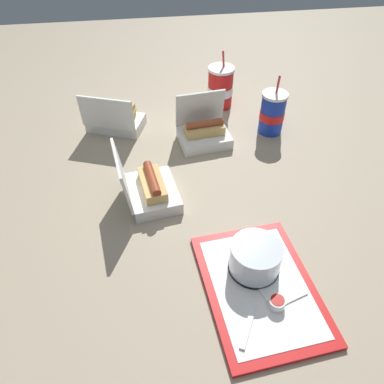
{
  "coord_description": "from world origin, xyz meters",
  "views": [
    {
      "loc": [
        -0.83,
        0.08,
        0.8
      ],
      "look_at": [
        -0.04,
        -0.04,
        0.05
      ],
      "focal_mm": 35.0,
      "sensor_mm": 36.0,
      "label": 1
    }
  ],
  "objects_px": {
    "ketchup_cup": "(277,302)",
    "plastic_fork": "(248,326)",
    "clamshell_sandwich_left": "(115,118)",
    "soda_cup_left": "(220,87)",
    "cake_container": "(255,259)",
    "clamshell_hotdog_center": "(204,132)",
    "food_tray": "(260,287)",
    "clamshell_hotdog_back": "(149,189)",
    "soda_cup_right": "(272,113)"
  },
  "relations": [
    {
      "from": "cake_container",
      "to": "clamshell_hotdog_back",
      "type": "relative_size",
      "value": 0.63
    },
    {
      "from": "cake_container",
      "to": "soda_cup_right",
      "type": "bearing_deg",
      "value": -20.47
    },
    {
      "from": "ketchup_cup",
      "to": "clamshell_sandwich_left",
      "type": "distance_m",
      "value": 0.89
    },
    {
      "from": "plastic_fork",
      "to": "food_tray",
      "type": "bearing_deg",
      "value": -0.82
    },
    {
      "from": "soda_cup_left",
      "to": "ketchup_cup",
      "type": "bearing_deg",
      "value": 176.84
    },
    {
      "from": "plastic_fork",
      "to": "clamshell_hotdog_back",
      "type": "distance_m",
      "value": 0.49
    },
    {
      "from": "plastic_fork",
      "to": "clamshell_sandwich_left",
      "type": "distance_m",
      "value": 0.91
    },
    {
      "from": "clamshell_sandwich_left",
      "to": "soda_cup_left",
      "type": "bearing_deg",
      "value": -75.18
    },
    {
      "from": "food_tray",
      "to": "soda_cup_right",
      "type": "distance_m",
      "value": 0.7
    },
    {
      "from": "clamshell_sandwich_left",
      "to": "soda_cup_left",
      "type": "height_order",
      "value": "soda_cup_left"
    },
    {
      "from": "soda_cup_left",
      "to": "food_tray",
      "type": "bearing_deg",
      "value": 175.19
    },
    {
      "from": "clamshell_hotdog_back",
      "to": "clamshell_sandwich_left",
      "type": "xyz_separation_m",
      "value": [
        0.4,
        0.1,
        0.0
      ]
    },
    {
      "from": "clamshell_hotdog_center",
      "to": "ketchup_cup",
      "type": "bearing_deg",
      "value": -175.29
    },
    {
      "from": "ketchup_cup",
      "to": "clamshell_hotdog_back",
      "type": "relative_size",
      "value": 0.19
    },
    {
      "from": "food_tray",
      "to": "cake_container",
      "type": "distance_m",
      "value": 0.07
    },
    {
      "from": "food_tray",
      "to": "clamshell_sandwich_left",
      "type": "height_order",
      "value": "clamshell_sandwich_left"
    },
    {
      "from": "cake_container",
      "to": "plastic_fork",
      "type": "distance_m",
      "value": 0.16
    },
    {
      "from": "clamshell_sandwich_left",
      "to": "ketchup_cup",
      "type": "bearing_deg",
      "value": -155.49
    },
    {
      "from": "clamshell_hotdog_center",
      "to": "soda_cup_right",
      "type": "distance_m",
      "value": 0.26
    },
    {
      "from": "cake_container",
      "to": "clamshell_sandwich_left",
      "type": "relative_size",
      "value": 0.55
    },
    {
      "from": "clamshell_sandwich_left",
      "to": "soda_cup_right",
      "type": "xyz_separation_m",
      "value": [
        -0.1,
        -0.57,
        0.03
      ]
    },
    {
      "from": "clamshell_hotdog_back",
      "to": "soda_cup_left",
      "type": "relative_size",
      "value": 0.92
    },
    {
      "from": "soda_cup_left",
      "to": "clamshell_sandwich_left",
      "type": "bearing_deg",
      "value": 104.82
    },
    {
      "from": "cake_container",
      "to": "soda_cup_right",
      "type": "height_order",
      "value": "soda_cup_right"
    },
    {
      "from": "cake_container",
      "to": "ketchup_cup",
      "type": "bearing_deg",
      "value": -167.45
    },
    {
      "from": "ketchup_cup",
      "to": "plastic_fork",
      "type": "bearing_deg",
      "value": 118.38
    },
    {
      "from": "ketchup_cup",
      "to": "clamshell_hotdog_back",
      "type": "distance_m",
      "value": 0.49
    },
    {
      "from": "plastic_fork",
      "to": "clamshell_hotdog_back",
      "type": "relative_size",
      "value": 0.53
    },
    {
      "from": "clamshell_hotdog_back",
      "to": "soda_cup_right",
      "type": "height_order",
      "value": "soda_cup_right"
    },
    {
      "from": "clamshell_hotdog_back",
      "to": "clamshell_sandwich_left",
      "type": "height_order",
      "value": "clamshell_hotdog_back"
    },
    {
      "from": "food_tray",
      "to": "ketchup_cup",
      "type": "relative_size",
      "value": 9.79
    },
    {
      "from": "food_tray",
      "to": "clamshell_hotdog_back",
      "type": "xyz_separation_m",
      "value": [
        0.36,
        0.24,
        0.03
      ]
    },
    {
      "from": "clamshell_sandwich_left",
      "to": "soda_cup_right",
      "type": "relative_size",
      "value": 1.08
    },
    {
      "from": "food_tray",
      "to": "clamshell_hotdog_center",
      "type": "distance_m",
      "value": 0.63
    },
    {
      "from": "cake_container",
      "to": "clamshell_hotdog_center",
      "type": "xyz_separation_m",
      "value": [
        0.57,
        0.03,
        -0.01
      ]
    },
    {
      "from": "clamshell_hotdog_center",
      "to": "clamshell_hotdog_back",
      "type": "distance_m",
      "value": 0.34
    },
    {
      "from": "clamshell_hotdog_center",
      "to": "food_tray",
      "type": "bearing_deg",
      "value": -176.89
    },
    {
      "from": "clamshell_sandwich_left",
      "to": "cake_container",
      "type": "bearing_deg",
      "value": -153.79
    },
    {
      "from": "plastic_fork",
      "to": "clamshell_hotdog_center",
      "type": "distance_m",
      "value": 0.72
    },
    {
      "from": "clamshell_sandwich_left",
      "to": "clamshell_hotdog_back",
      "type": "bearing_deg",
      "value": -165.49
    },
    {
      "from": "clamshell_hotdog_center",
      "to": "clamshell_sandwich_left",
      "type": "relative_size",
      "value": 0.82
    },
    {
      "from": "ketchup_cup",
      "to": "soda_cup_left",
      "type": "bearing_deg",
      "value": -3.16
    },
    {
      "from": "cake_container",
      "to": "clamshell_hotdog_center",
      "type": "distance_m",
      "value": 0.57
    },
    {
      "from": "clamshell_hotdog_back",
      "to": "soda_cup_right",
      "type": "relative_size",
      "value": 0.95
    },
    {
      "from": "clamshell_hotdog_center",
      "to": "soda_cup_right",
      "type": "bearing_deg",
      "value": -83.11
    },
    {
      "from": "clamshell_sandwich_left",
      "to": "soda_cup_left",
      "type": "distance_m",
      "value": 0.44
    },
    {
      "from": "cake_container",
      "to": "plastic_fork",
      "type": "bearing_deg",
      "value": 160.79
    },
    {
      "from": "clamshell_hotdog_back",
      "to": "clamshell_sandwich_left",
      "type": "bearing_deg",
      "value": 14.51
    },
    {
      "from": "food_tray",
      "to": "clamshell_sandwich_left",
      "type": "xyz_separation_m",
      "value": [
        0.76,
        0.35,
        0.04
      ]
    },
    {
      "from": "soda_cup_right",
      "to": "clamshell_hotdog_center",
      "type": "bearing_deg",
      "value": 96.89
    }
  ]
}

